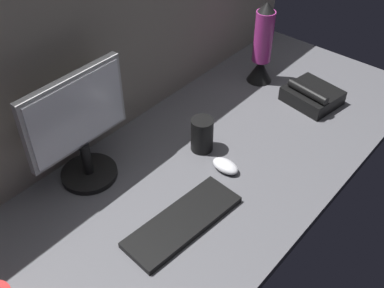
{
  "coord_description": "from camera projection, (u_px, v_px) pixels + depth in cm",
  "views": [
    {
      "loc": [
        -93.71,
        -70.32,
        106.03
      ],
      "look_at": [
        -13.24,
        0.0,
        14.0
      ],
      "focal_mm": 43.69,
      "sensor_mm": 36.0,
      "label": 1
    }
  ],
  "objects": [
    {
      "name": "lava_lamp",
      "position": [
        262.0,
        49.0,
        1.84
      ],
      "size": [
        10.3,
        10.3,
        33.7
      ],
      "color": "black",
      "rests_on": "ground_plane"
    },
    {
      "name": "mug_black_travel",
      "position": [
        202.0,
        135.0,
        1.57
      ],
      "size": [
        7.64,
        7.64,
        12.25
      ],
      "color": "black",
      "rests_on": "ground_plane"
    },
    {
      "name": "ground_plane",
      "position": [
        213.0,
        159.0,
        1.59
      ],
      "size": [
        180.0,
        80.0,
        3.0
      ],
      "primitive_type": "cube",
      "color": "#515156"
    },
    {
      "name": "desk_phone",
      "position": [
        312.0,
        95.0,
        1.79
      ],
      "size": [
        19.84,
        21.49,
        8.8
      ],
      "color": "black",
      "rests_on": "ground_plane"
    },
    {
      "name": "keyboard",
      "position": [
        183.0,
        221.0,
        1.35
      ],
      "size": [
        37.93,
        15.96,
        2.0
      ],
      "primitive_type": "cube",
      "rotation": [
        0.0,
        0.0,
        -0.08
      ],
      "color": "black",
      "rests_on": "ground_plane"
    },
    {
      "name": "monitor",
      "position": [
        79.0,
        127.0,
        1.38
      ],
      "size": [
        34.84,
        18.0,
        37.04
      ],
      "color": "black",
      "rests_on": "ground_plane"
    },
    {
      "name": "cubicle_wall_back",
      "position": [
        127.0,
        35.0,
        1.55
      ],
      "size": [
        180.0,
        5.0,
        64.25
      ],
      "color": "gray",
      "rests_on": "ground_plane"
    },
    {
      "name": "mouse",
      "position": [
        225.0,
        166.0,
        1.52
      ],
      "size": [
        5.91,
        9.78,
        3.4
      ],
      "primitive_type": "ellipsoid",
      "rotation": [
        0.0,
        0.0,
        -0.03
      ],
      "color": "silver",
      "rests_on": "ground_plane"
    }
  ]
}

